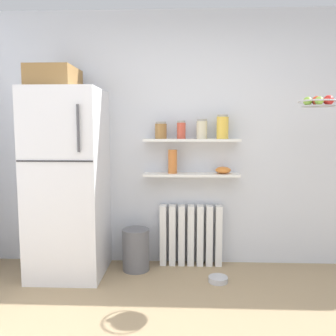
{
  "coord_description": "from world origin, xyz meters",
  "views": [
    {
      "loc": [
        -0.13,
        -1.65,
        1.4
      ],
      "look_at": [
        -0.26,
        1.6,
        1.05
      ],
      "focal_mm": 37.73,
      "sensor_mm": 36.0,
      "label": 1
    }
  ],
  "objects_px": {
    "storage_jar_1": "(181,130)",
    "storage_jar_0": "(161,130)",
    "radiator": "(191,235)",
    "hanging_fruit_basket": "(318,102)",
    "storage_jar_2": "(202,129)",
    "refrigerator": "(68,179)",
    "trash_bin": "(136,250)",
    "vase": "(173,162)",
    "pet_food_bowl": "(218,279)",
    "shelf_bowl": "(223,170)",
    "storage_jar_3": "(223,127)"
  },
  "relations": [
    {
      "from": "storage_jar_2",
      "to": "pet_food_bowl",
      "type": "xyz_separation_m",
      "value": [
        0.14,
        -0.39,
        -1.38
      ]
    },
    {
      "from": "storage_jar_0",
      "to": "storage_jar_3",
      "type": "xyz_separation_m",
      "value": [
        0.61,
        0.0,
        0.03
      ]
    },
    {
      "from": "storage_jar_2",
      "to": "hanging_fruit_basket",
      "type": "distance_m",
      "value": 1.09
    },
    {
      "from": "radiator",
      "to": "trash_bin",
      "type": "xyz_separation_m",
      "value": [
        -0.55,
        -0.16,
        -0.11
      ]
    },
    {
      "from": "pet_food_bowl",
      "to": "storage_jar_3",
      "type": "bearing_deg",
      "value": 81.07
    },
    {
      "from": "radiator",
      "to": "hanging_fruit_basket",
      "type": "height_order",
      "value": "hanging_fruit_basket"
    },
    {
      "from": "vase",
      "to": "storage_jar_1",
      "type": "bearing_deg",
      "value": 0.0
    },
    {
      "from": "storage_jar_0",
      "to": "refrigerator",
      "type": "bearing_deg",
      "value": -165.48
    },
    {
      "from": "storage_jar_2",
      "to": "hanging_fruit_basket",
      "type": "xyz_separation_m",
      "value": [
        0.95,
        -0.48,
        0.23
      ]
    },
    {
      "from": "storage_jar_0",
      "to": "trash_bin",
      "type": "xyz_separation_m",
      "value": [
        -0.24,
        -0.13,
        -1.19
      ]
    },
    {
      "from": "storage_jar_1",
      "to": "storage_jar_2",
      "type": "bearing_deg",
      "value": 0.0
    },
    {
      "from": "vase",
      "to": "shelf_bowl",
      "type": "xyz_separation_m",
      "value": [
        0.51,
        0.0,
        -0.08
      ]
    },
    {
      "from": "storage_jar_0",
      "to": "radiator",
      "type": "bearing_deg",
      "value": 5.59
    },
    {
      "from": "radiator",
      "to": "shelf_bowl",
      "type": "xyz_separation_m",
      "value": [
        0.32,
        -0.03,
        0.68
      ]
    },
    {
      "from": "refrigerator",
      "to": "radiator",
      "type": "bearing_deg",
      "value": 12.27
    },
    {
      "from": "refrigerator",
      "to": "storage_jar_2",
      "type": "xyz_separation_m",
      "value": [
        1.29,
        0.23,
        0.47
      ]
    },
    {
      "from": "storage_jar_1",
      "to": "pet_food_bowl",
      "type": "bearing_deg",
      "value": -48.2
    },
    {
      "from": "storage_jar_3",
      "to": "refrigerator",
      "type": "bearing_deg",
      "value": -171.3
    },
    {
      "from": "storage_jar_3",
      "to": "vase",
      "type": "xyz_separation_m",
      "value": [
        -0.5,
        -0.0,
        -0.35
      ]
    },
    {
      "from": "hanging_fruit_basket",
      "to": "vase",
      "type": "bearing_deg",
      "value": 159.07
    },
    {
      "from": "hanging_fruit_basket",
      "to": "storage_jar_3",
      "type": "bearing_deg",
      "value": 147.55
    },
    {
      "from": "refrigerator",
      "to": "storage_jar_2",
      "type": "height_order",
      "value": "refrigerator"
    },
    {
      "from": "storage_jar_1",
      "to": "storage_jar_0",
      "type": "bearing_deg",
      "value": 180.0
    },
    {
      "from": "radiator",
      "to": "hanging_fruit_basket",
      "type": "bearing_deg",
      "value": -25.61
    },
    {
      "from": "refrigerator",
      "to": "trash_bin",
      "type": "bearing_deg",
      "value": 8.65
    },
    {
      "from": "shelf_bowl",
      "to": "pet_food_bowl",
      "type": "xyz_separation_m",
      "value": [
        -0.07,
        -0.39,
        -0.97
      ]
    },
    {
      "from": "refrigerator",
      "to": "vase",
      "type": "xyz_separation_m",
      "value": [
        1.0,
        0.23,
        0.15
      ]
    },
    {
      "from": "shelf_bowl",
      "to": "pet_food_bowl",
      "type": "bearing_deg",
      "value": -100.78
    },
    {
      "from": "refrigerator",
      "to": "trash_bin",
      "type": "xyz_separation_m",
      "value": [
        0.64,
        0.1,
        -0.73
      ]
    },
    {
      "from": "storage_jar_2",
      "to": "trash_bin",
      "type": "relative_size",
      "value": 0.47
    },
    {
      "from": "storage_jar_3",
      "to": "trash_bin",
      "type": "bearing_deg",
      "value": -171.27
    },
    {
      "from": "storage_jar_1",
      "to": "hanging_fruit_basket",
      "type": "height_order",
      "value": "hanging_fruit_basket"
    },
    {
      "from": "storage_jar_2",
      "to": "hanging_fruit_basket",
      "type": "height_order",
      "value": "hanging_fruit_basket"
    },
    {
      "from": "radiator",
      "to": "pet_food_bowl",
      "type": "height_order",
      "value": "radiator"
    },
    {
      "from": "storage_jar_0",
      "to": "shelf_bowl",
      "type": "xyz_separation_m",
      "value": [
        0.63,
        -0.0,
        -0.4
      ]
    },
    {
      "from": "refrigerator",
      "to": "storage_jar_1",
      "type": "bearing_deg",
      "value": 11.88
    },
    {
      "from": "storage_jar_3",
      "to": "vase",
      "type": "bearing_deg",
      "value": -180.0
    },
    {
      "from": "hanging_fruit_basket",
      "to": "pet_food_bowl",
      "type": "bearing_deg",
      "value": 173.89
    },
    {
      "from": "pet_food_bowl",
      "to": "hanging_fruit_basket",
      "type": "relative_size",
      "value": 0.55
    },
    {
      "from": "storage_jar_2",
      "to": "vase",
      "type": "xyz_separation_m",
      "value": [
        -0.29,
        0.0,
        -0.32
      ]
    },
    {
      "from": "storage_jar_1",
      "to": "trash_bin",
      "type": "height_order",
      "value": "storage_jar_1"
    },
    {
      "from": "radiator",
      "to": "trash_bin",
      "type": "relative_size",
      "value": 1.53
    },
    {
      "from": "refrigerator",
      "to": "trash_bin",
      "type": "distance_m",
      "value": 0.97
    },
    {
      "from": "storage_jar_0",
      "to": "storage_jar_2",
      "type": "height_order",
      "value": "storage_jar_2"
    },
    {
      "from": "storage_jar_1",
      "to": "trash_bin",
      "type": "xyz_separation_m",
      "value": [
        -0.45,
        -0.13,
        -1.19
      ]
    },
    {
      "from": "shelf_bowl",
      "to": "storage_jar_2",
      "type": "bearing_deg",
      "value": 180.0
    },
    {
      "from": "storage_jar_1",
      "to": "hanging_fruit_basket",
      "type": "bearing_deg",
      "value": -22.35
    },
    {
      "from": "trash_bin",
      "to": "storage_jar_0",
      "type": "bearing_deg",
      "value": 28.29
    },
    {
      "from": "pet_food_bowl",
      "to": "storage_jar_2",
      "type": "bearing_deg",
      "value": 110.23
    },
    {
      "from": "storage_jar_0",
      "to": "vase",
      "type": "relative_size",
      "value": 0.71
    }
  ]
}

